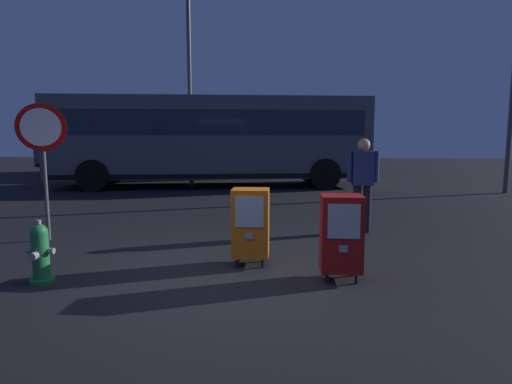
{
  "coord_description": "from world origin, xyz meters",
  "views": [
    {
      "loc": [
        0.72,
        -4.89,
        1.7
      ],
      "look_at": [
        0.3,
        1.2,
        0.9
      ],
      "focal_mm": 29.69,
      "sensor_mm": 36.0,
      "label": 1
    }
  ],
  "objects_px": {
    "newspaper_box_primary": "(341,233)",
    "bus_far": "(157,137)",
    "stop_sign": "(42,143)",
    "pedestrian": "(363,180)",
    "newspaper_box_secondary": "(251,223)",
    "bus_near": "(212,137)",
    "fire_hydrant": "(40,253)",
    "street_light_near_right": "(189,71)"
  },
  "relations": [
    {
      "from": "newspaper_box_secondary",
      "to": "bus_near",
      "type": "height_order",
      "value": "bus_near"
    },
    {
      "from": "pedestrian",
      "to": "newspaper_box_secondary",
      "type": "bearing_deg",
      "value": -131.57
    },
    {
      "from": "bus_far",
      "to": "newspaper_box_secondary",
      "type": "bearing_deg",
      "value": -64.51
    },
    {
      "from": "fire_hydrant",
      "to": "stop_sign",
      "type": "height_order",
      "value": "stop_sign"
    },
    {
      "from": "newspaper_box_primary",
      "to": "stop_sign",
      "type": "bearing_deg",
      "value": 160.34
    },
    {
      "from": "bus_near",
      "to": "street_light_near_right",
      "type": "height_order",
      "value": "street_light_near_right"
    },
    {
      "from": "newspaper_box_primary",
      "to": "newspaper_box_secondary",
      "type": "height_order",
      "value": "same"
    },
    {
      "from": "newspaper_box_secondary",
      "to": "bus_near",
      "type": "relative_size",
      "value": 0.09
    },
    {
      "from": "stop_sign",
      "to": "bus_near",
      "type": "bearing_deg",
      "value": 80.2
    },
    {
      "from": "fire_hydrant",
      "to": "bus_far",
      "type": "bearing_deg",
      "value": 101.74
    },
    {
      "from": "pedestrian",
      "to": "bus_near",
      "type": "relative_size",
      "value": 0.16
    },
    {
      "from": "newspaper_box_secondary",
      "to": "bus_near",
      "type": "distance_m",
      "value": 9.32
    },
    {
      "from": "pedestrian",
      "to": "street_light_near_right",
      "type": "distance_m",
      "value": 8.71
    },
    {
      "from": "fire_hydrant",
      "to": "bus_near",
      "type": "height_order",
      "value": "bus_near"
    },
    {
      "from": "fire_hydrant",
      "to": "bus_near",
      "type": "relative_size",
      "value": 0.07
    },
    {
      "from": "fire_hydrant",
      "to": "street_light_near_right",
      "type": "bearing_deg",
      "value": 92.23
    },
    {
      "from": "fire_hydrant",
      "to": "newspaper_box_secondary",
      "type": "relative_size",
      "value": 0.73
    },
    {
      "from": "newspaper_box_primary",
      "to": "street_light_near_right",
      "type": "xyz_separation_m",
      "value": [
        -3.89,
        9.38,
        3.32
      ]
    },
    {
      "from": "newspaper_box_primary",
      "to": "bus_far",
      "type": "relative_size",
      "value": 0.1
    },
    {
      "from": "fire_hydrant",
      "to": "bus_far",
      "type": "xyz_separation_m",
      "value": [
        -2.99,
        14.38,
        1.36
      ]
    },
    {
      "from": "street_light_near_right",
      "to": "newspaper_box_primary",
      "type": "bearing_deg",
      "value": -67.48
    },
    {
      "from": "fire_hydrant",
      "to": "newspaper_box_primary",
      "type": "bearing_deg",
      "value": 5.43
    },
    {
      "from": "stop_sign",
      "to": "bus_far",
      "type": "distance_m",
      "value": 12.56
    },
    {
      "from": "newspaper_box_primary",
      "to": "stop_sign",
      "type": "relative_size",
      "value": 0.46
    },
    {
      "from": "fire_hydrant",
      "to": "newspaper_box_primary",
      "type": "height_order",
      "value": "newspaper_box_primary"
    },
    {
      "from": "bus_near",
      "to": "stop_sign",
      "type": "bearing_deg",
      "value": -108.19
    },
    {
      "from": "newspaper_box_secondary",
      "to": "pedestrian",
      "type": "xyz_separation_m",
      "value": [
        1.82,
        2.05,
        0.38
      ]
    },
    {
      "from": "fire_hydrant",
      "to": "newspaper_box_secondary",
      "type": "distance_m",
      "value": 2.55
    },
    {
      "from": "pedestrian",
      "to": "bus_near",
      "type": "height_order",
      "value": "bus_near"
    },
    {
      "from": "newspaper_box_secondary",
      "to": "street_light_near_right",
      "type": "relative_size",
      "value": 0.15
    },
    {
      "from": "stop_sign",
      "to": "bus_far",
      "type": "bearing_deg",
      "value": 98.88
    },
    {
      "from": "bus_far",
      "to": "street_light_near_right",
      "type": "xyz_separation_m",
      "value": [
        2.61,
        -4.66,
        2.18
      ]
    },
    {
      "from": "newspaper_box_secondary",
      "to": "bus_far",
      "type": "xyz_separation_m",
      "value": [
        -5.38,
        13.51,
        1.14
      ]
    },
    {
      "from": "bus_near",
      "to": "bus_far",
      "type": "height_order",
      "value": "same"
    },
    {
      "from": "pedestrian",
      "to": "bus_far",
      "type": "bearing_deg",
      "value": 122.12
    },
    {
      "from": "newspaper_box_primary",
      "to": "bus_far",
      "type": "xyz_separation_m",
      "value": [
        -6.5,
        14.04,
        1.14
      ]
    },
    {
      "from": "newspaper_box_secondary",
      "to": "fire_hydrant",
      "type": "bearing_deg",
      "value": -160.06
    },
    {
      "from": "pedestrian",
      "to": "street_light_near_right",
      "type": "xyz_separation_m",
      "value": [
        -4.59,
        6.8,
        2.94
      ]
    },
    {
      "from": "bus_far",
      "to": "newspaper_box_primary",
      "type": "bearing_deg",
      "value": -61.39
    },
    {
      "from": "fire_hydrant",
      "to": "stop_sign",
      "type": "distance_m",
      "value": 2.55
    },
    {
      "from": "pedestrian",
      "to": "street_light_near_right",
      "type": "height_order",
      "value": "street_light_near_right"
    },
    {
      "from": "bus_near",
      "to": "newspaper_box_secondary",
      "type": "bearing_deg",
      "value": -85.44
    }
  ]
}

